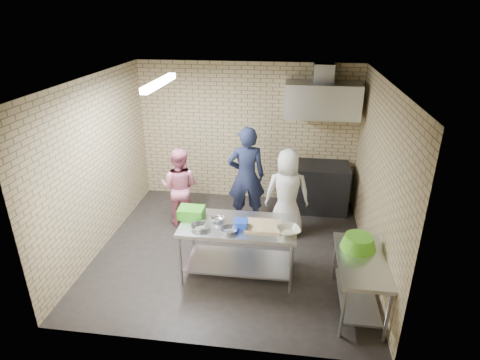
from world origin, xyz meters
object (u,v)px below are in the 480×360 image
green_basin (359,242)px  bottle_red (324,102)px  woman_pink (180,187)px  woman_white (287,193)px  blue_tub (241,224)px  stove (315,187)px  side_counter (359,283)px  green_crate (191,212)px  prep_table (238,249)px  man_navy (246,177)px

green_basin → bottle_red: size_ratio=2.56×
woman_pink → woman_white: woman_white is taller
woman_pink → woman_white: bearing=-177.8°
woman_pink → blue_tub: bearing=136.7°
stove → bottle_red: (0.05, 0.24, 1.58)m
side_counter → woman_pink: woman_pink is taller
stove → green_crate: green_crate is taller
side_counter → green_basin: 0.52m
prep_table → side_counter: size_ratio=1.35×
blue_tub → green_basin: blue_tub is taller
stove → side_counter: bearing=-80.7°
green_crate → man_navy: man_navy is taller
man_navy → woman_pink: size_ratio=1.26×
green_basin → bottle_red: bottle_red is taller
woman_pink → man_navy: bearing=-166.5°
side_counter → blue_tub: size_ratio=6.64×
green_crate → man_navy: bearing=65.2°
prep_table → green_basin: bearing=-10.0°
green_basin → woman_pink: (-2.82, 1.60, -0.12)m
green_crate → bottle_red: bearing=50.6°
side_counter → woman_pink: bearing=146.9°
side_counter → woman_white: 2.05m
prep_table → woman_white: size_ratio=1.07×
green_crate → man_navy: size_ratio=0.20×
green_basin → woman_pink: woman_pink is taller
side_counter → green_crate: 2.46m
prep_table → green_crate: bearing=170.3°
prep_table → stove: 2.51m
man_navy → bottle_red: bearing=-155.7°
green_basin → bottle_red: bearing=97.9°
man_navy → prep_table: bearing=79.9°
side_counter → stove: stove is taller
blue_tub → bottle_red: size_ratio=1.00×
bottle_red → side_counter: bearing=-82.4°
blue_tub → man_navy: bearing=94.2°
blue_tub → side_counter: bearing=-15.4°
green_crate → green_basin: size_ratio=0.79×
blue_tub → green_basin: size_ratio=0.39×
side_counter → prep_table: bearing=161.8°
side_counter → man_navy: bearing=129.8°
man_navy → woman_white: man_navy is taller
green_crate → woman_white: woman_white is taller
green_crate → side_counter: bearing=-15.7°
woman_white → blue_tub: bearing=61.8°
blue_tub → green_basin: bearing=-6.7°
man_navy → woman_pink: 1.18m
green_crate → bottle_red: size_ratio=2.01×
bottle_red → woman_white: (-0.57, -1.23, -1.27)m
woman_white → bottle_red: bearing=-118.7°
green_basin → woman_white: (-0.95, 1.51, -0.08)m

